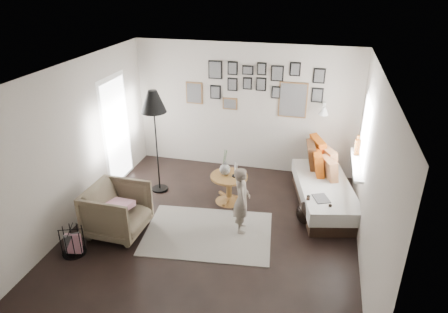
% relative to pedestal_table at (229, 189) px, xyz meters
% --- Properties ---
extents(ground, '(4.80, 4.80, 0.00)m').
position_rel_pedestal_table_xyz_m(ground, '(-0.03, -0.94, -0.24)').
color(ground, black).
rests_on(ground, ground).
extents(wall_back, '(4.50, 0.00, 4.50)m').
position_rel_pedestal_table_xyz_m(wall_back, '(-0.03, 1.46, 1.06)').
color(wall_back, '#A29A8E').
rests_on(wall_back, ground).
extents(wall_front, '(4.50, 0.00, 4.50)m').
position_rel_pedestal_table_xyz_m(wall_front, '(-0.03, -3.34, 1.06)').
color(wall_front, '#A29A8E').
rests_on(wall_front, ground).
extents(wall_left, '(0.00, 4.80, 4.80)m').
position_rel_pedestal_table_xyz_m(wall_left, '(-2.28, -0.94, 1.06)').
color(wall_left, '#A29A8E').
rests_on(wall_left, ground).
extents(wall_right, '(0.00, 4.80, 4.80)m').
position_rel_pedestal_table_xyz_m(wall_right, '(2.22, -0.94, 1.06)').
color(wall_right, '#A29A8E').
rests_on(wall_right, ground).
extents(ceiling, '(4.80, 4.80, 0.00)m').
position_rel_pedestal_table_xyz_m(ceiling, '(-0.03, -0.94, 2.36)').
color(ceiling, white).
rests_on(ceiling, wall_back).
extents(door_left, '(0.00, 2.14, 2.14)m').
position_rel_pedestal_table_xyz_m(door_left, '(-2.27, 0.26, 0.81)').
color(door_left, white).
rests_on(door_left, wall_left).
extents(window_right, '(0.15, 1.32, 1.30)m').
position_rel_pedestal_table_xyz_m(window_right, '(2.14, 0.40, 0.69)').
color(window_right, white).
rests_on(window_right, wall_right).
extents(gallery_wall, '(2.74, 0.03, 1.08)m').
position_rel_pedestal_table_xyz_m(gallery_wall, '(0.25, 1.44, 1.50)').
color(gallery_wall, brown).
rests_on(gallery_wall, wall_back).
extents(wall_sconce, '(0.18, 0.36, 0.16)m').
position_rel_pedestal_table_xyz_m(wall_sconce, '(1.52, 1.19, 1.22)').
color(wall_sconce, white).
rests_on(wall_sconce, wall_back).
extents(rug, '(2.15, 1.62, 0.01)m').
position_rel_pedestal_table_xyz_m(rug, '(-0.10, -1.04, -0.24)').
color(rug, beige).
rests_on(rug, ground).
extents(pedestal_table, '(0.67, 0.67, 0.52)m').
position_rel_pedestal_table_xyz_m(pedestal_table, '(0.00, 0.00, 0.00)').
color(pedestal_table, brown).
rests_on(pedestal_table, ground).
extents(vase, '(0.19, 0.19, 0.48)m').
position_rel_pedestal_table_xyz_m(vase, '(-0.08, 0.02, 0.43)').
color(vase, black).
rests_on(vase, pedestal_table).
extents(candles, '(0.11, 0.11, 0.25)m').
position_rel_pedestal_table_xyz_m(candles, '(0.11, 0.00, 0.40)').
color(candles, black).
rests_on(candles, pedestal_table).
extents(daybed, '(1.29, 2.15, 0.98)m').
position_rel_pedestal_table_xyz_m(daybed, '(1.66, 0.35, 0.07)').
color(daybed, black).
rests_on(daybed, ground).
extents(magazine_on_daybed, '(0.32, 0.36, 0.02)m').
position_rel_pedestal_table_xyz_m(magazine_on_daybed, '(1.61, -0.29, 0.22)').
color(magazine_on_daybed, black).
rests_on(magazine_on_daybed, daybed).
extents(armchair, '(0.90, 0.87, 0.80)m').
position_rel_pedestal_table_xyz_m(armchair, '(-1.49, -1.34, 0.16)').
color(armchair, brown).
rests_on(armchair, ground).
extents(armchair_cushion, '(0.38, 0.39, 0.16)m').
position_rel_pedestal_table_xyz_m(armchair_cushion, '(-1.46, -1.29, 0.24)').
color(armchair_cushion, beige).
rests_on(armchair_cushion, armchair).
extents(floor_lamp, '(0.46, 0.46, 1.96)m').
position_rel_pedestal_table_xyz_m(floor_lamp, '(-1.38, 0.08, 1.45)').
color(floor_lamp, black).
rests_on(floor_lamp, ground).
extents(magazine_basket, '(0.43, 0.43, 0.42)m').
position_rel_pedestal_table_xyz_m(magazine_basket, '(-1.90, -2.00, -0.04)').
color(magazine_basket, black).
rests_on(magazine_basket, ground).
extents(demijohn_large, '(0.35, 0.35, 0.52)m').
position_rel_pedestal_table_xyz_m(demijohn_large, '(1.41, -0.37, -0.04)').
color(demijohn_large, black).
rests_on(demijohn_large, ground).
extents(demijohn_small, '(0.31, 0.31, 0.48)m').
position_rel_pedestal_table_xyz_m(demijohn_small, '(1.76, -0.49, -0.06)').
color(demijohn_small, black).
rests_on(demijohn_small, ground).
extents(child, '(0.36, 0.46, 1.12)m').
position_rel_pedestal_table_xyz_m(child, '(0.40, -0.82, 0.32)').
color(child, '#695D52').
rests_on(child, ground).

